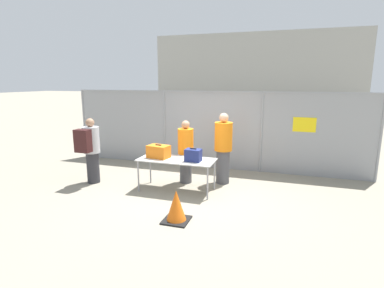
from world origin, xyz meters
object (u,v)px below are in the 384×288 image
Objects in this scene: traveler_hooded at (90,148)px; security_worker_far at (223,148)px; suitcase_orange at (159,152)px; traffic_cone at (176,207)px; suitcase_navy at (193,155)px; inspection_table at (177,162)px; security_worker_near at (186,151)px; utility_trailer at (262,143)px.

security_worker_far reaches higher than traveler_hooded.
suitcase_orange is 0.91× the size of traffic_cone.
suitcase_navy is 1.08m from security_worker_far.
security_worker_near is at bearing 88.95° from inspection_table.
security_worker_far reaches higher than suitcase_navy.
suitcase_orange is at bearing 175.91° from suitcase_navy.
traffic_cone is (0.12, -1.47, -0.64)m from suitcase_navy.
utility_trailer is (2.11, 4.52, -0.56)m from suitcase_orange.
traveler_hooded is at bearing -176.25° from inspection_table.
security_worker_far is 2.98× the size of traffic_cone.
inspection_table is 1.68m from traffic_cone.
traveler_hooded is at bearing 27.15° from security_worker_near.
inspection_table is 0.51m from suitcase_orange.
suitcase_navy reaches higher than inspection_table.
traffic_cone is at bearing 108.55° from security_worker_far.
inspection_table is at bearing 110.13° from traffic_cone.
suitcase_navy is at bearing 129.25° from security_worker_near.
security_worker_near is (0.01, 0.65, 0.12)m from inspection_table.
suitcase_navy is 0.82m from security_worker_near.
security_worker_far is 0.52× the size of utility_trailer.
inspection_table is 4.83m from utility_trailer.
inspection_table is at bearing 97.07° from security_worker_near.
suitcase_orange is 0.16× the size of utility_trailer.
security_worker_near is 4.24m from utility_trailer.
traveler_hooded reaches higher than traffic_cone.
utility_trailer is 5.68× the size of traffic_cone.
suitcase_orange is 1.49× the size of suitcase_navy.
traffic_cone is (0.56, -1.52, -0.44)m from inspection_table.
inspection_table is 3.29× the size of suitcase_orange.
security_worker_near is (-0.42, 0.70, -0.09)m from suitcase_navy.
suitcase_navy is at bearing -13.67° from traveler_hooded.
suitcase_navy is 0.23× the size of security_worker_near.
security_worker_near reaches higher than traffic_cone.
traveler_hooded reaches higher than suitcase_navy.
utility_trailer is at bearing 65.00° from suitcase_orange.
inspection_table is 2.31m from traveler_hooded.
suitcase_orange is 0.30× the size of security_worker_far.
security_worker_far is (0.51, 0.95, 0.01)m from suitcase_navy.
inspection_table is 4.91× the size of suitcase_navy.
security_worker_near is (0.48, 0.64, -0.10)m from suitcase_orange.
security_worker_far is at bearing 61.99° from suitcase_navy.
utility_trailer is (0.70, 3.63, -0.57)m from security_worker_far.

